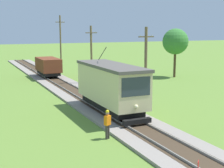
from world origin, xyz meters
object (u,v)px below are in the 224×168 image
object	(u,v)px
freight_car	(48,66)
track_worker	(107,123)
utility_pole_mid	(91,54)
utility_pole_far	(61,43)
tree_right_near	(175,42)
red_tram	(111,86)
utility_pole_near_tram	(146,66)

from	to	relation	value
freight_car	track_worker	size ratio (longest dim) A/B	2.91
utility_pole_mid	track_worker	size ratio (longest dim) A/B	3.81
freight_car	track_worker	world-z (taller)	freight_car
utility_pole_mid	utility_pole_far	world-z (taller)	utility_pole_far
utility_pole_mid	tree_right_near	distance (m)	12.13
utility_pole_far	utility_pole_mid	bearing A→B (deg)	-90.00
red_tram	utility_pole_far	xyz separation A→B (m)	(3.52, 26.38, 2.10)
freight_car	utility_pole_near_tram	world-z (taller)	utility_pole_near_tram
red_tram	freight_car	size ratio (longest dim) A/B	1.64
utility_pole_mid	utility_pole_far	bearing A→B (deg)	90.00
utility_pole_far	tree_right_near	world-z (taller)	utility_pole_far
red_tram	utility_pole_far	size ratio (longest dim) A/B	1.02
utility_pole_mid	tree_right_near	xyz separation A→B (m)	(12.06, 0.46, 1.24)
utility_pole_far	tree_right_near	xyz separation A→B (m)	(12.06, -12.64, 0.44)
utility_pole_mid	utility_pole_near_tram	bearing A→B (deg)	-90.00
red_tram	utility_pole_near_tram	xyz separation A→B (m)	(3.52, 0.83, 1.21)
track_worker	utility_pole_mid	bearing A→B (deg)	136.56
utility_pole_far	track_worker	size ratio (longest dim) A/B	4.70
red_tram	track_worker	world-z (taller)	red_tram
utility_pole_mid	tree_right_near	size ratio (longest dim) A/B	1.05
red_tram	utility_pole_mid	world-z (taller)	utility_pole_mid
utility_pole_near_tram	track_worker	bearing A→B (deg)	-135.29
freight_car	utility_pole_mid	bearing A→B (deg)	-62.39
red_tram	tree_right_near	size ratio (longest dim) A/B	1.32
freight_car	track_worker	distance (m)	25.35
freight_car	tree_right_near	xyz separation A→B (m)	(15.58, -6.28, 3.18)
red_tram	utility_pole_far	bearing A→B (deg)	82.40
utility_pole_far	track_worker	world-z (taller)	utility_pole_far
utility_pole_near_tram	tree_right_near	world-z (taller)	utility_pole_near_tram
red_tram	track_worker	size ratio (longest dim) A/B	4.79
utility_pole_near_tram	utility_pole_mid	bearing A→B (deg)	90.00
red_tram	utility_pole_far	distance (m)	26.69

